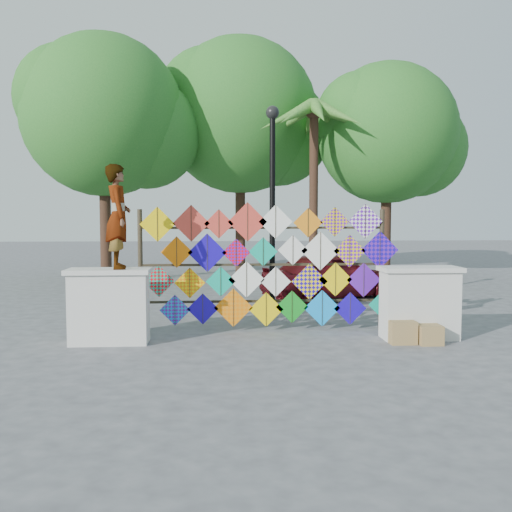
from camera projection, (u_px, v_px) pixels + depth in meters
name	position (u px, v px, depth m)	size (l,w,h in m)	color
ground	(266.00, 338.00, 10.12)	(80.00, 80.00, 0.00)	gray
parapet_left	(109.00, 306.00, 9.69)	(1.40, 0.65, 1.28)	silver
parapet_right	(419.00, 302.00, 10.06)	(1.40, 0.65, 1.28)	silver
kite_rack	(269.00, 266.00, 10.76)	(4.94, 0.24, 2.43)	#332B1C
tree_west	(107.00, 117.00, 18.42)	(5.85, 5.20, 8.01)	#40281B
tree_mid	(243.00, 117.00, 20.70)	(6.30, 5.60, 8.61)	#40281B
tree_east	(390.00, 134.00, 19.60)	(5.40, 4.80, 7.42)	#40281B
palm_tree	(314.00, 127.00, 17.88)	(3.62, 3.62, 5.83)	#40281B
vendor_woman	(118.00, 217.00, 9.59)	(0.64, 0.42, 1.76)	#99999E
sedan	(331.00, 276.00, 14.82)	(1.48, 3.67, 1.25)	#540E14
lamppost	(272.00, 191.00, 11.94)	(0.28, 0.28, 4.46)	black
cardboard_box_near	(402.00, 332.00, 9.74)	(0.44, 0.39, 0.39)	olive
cardboard_box_far	(429.00, 335.00, 9.65)	(0.39, 0.36, 0.33)	olive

